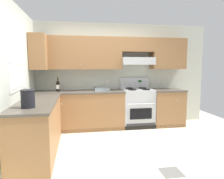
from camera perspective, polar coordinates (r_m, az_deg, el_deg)
The scene contains 10 objects.
ground_plane at distance 4.00m, azimuth -0.67°, elevation -15.65°, with size 7.04×7.04×0.00m, color beige.
floor_accent_tile at distance 3.30m, azimuth 15.94°, elevation -20.97°, with size 0.30×0.30×0.01m, color slate.
wall_back at distance 5.27m, azimuth 1.03°, elevation 6.29°, with size 4.68×0.57×2.55m.
wall_left at distance 4.01m, azimuth -24.36°, elevation 3.59°, with size 0.47×4.00×2.55m.
counter_back_run at distance 5.05m, azimuth -1.89°, elevation -5.49°, with size 3.60×0.65×0.91m.
counter_left_run at distance 3.86m, azimuth -19.51°, elevation -9.77°, with size 0.63×1.91×0.91m.
stove at distance 5.22m, azimuth 6.96°, elevation -4.82°, with size 0.76×0.62×1.20m.
wine_bottle at distance 4.99m, azimuth -14.60°, elevation 1.07°, with size 0.08×0.08×0.35m.
bowl at distance 5.06m, azimuth -2.83°, elevation 0.03°, with size 0.36×0.28×0.06m.
bucket at distance 3.22m, azimuth -22.06°, elevation -2.26°, with size 0.21×0.21×0.26m.
Camera 1 is at (-0.57, -3.65, 1.53)m, focal length 33.36 mm.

